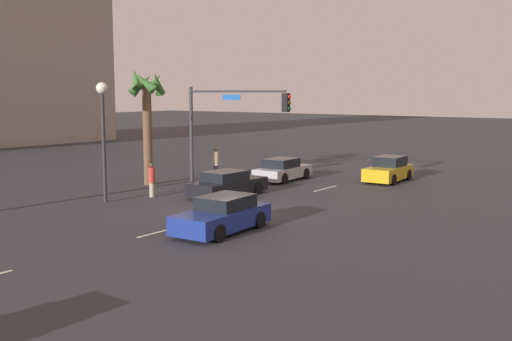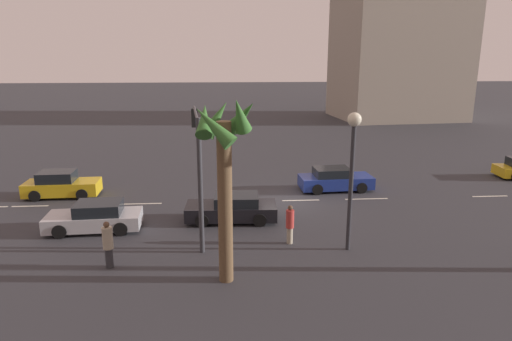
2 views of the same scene
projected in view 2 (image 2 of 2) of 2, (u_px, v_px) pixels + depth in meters
The scene contains 15 objects.
ground_plane at pixel (286, 201), 25.39m from camera, with size 220.00×220.00×0.00m, color #333338.
lane_stripe_1 at pixel (490, 196), 26.18m from camera, with size 2.08×0.14×0.01m, color silver.
lane_stripe_2 at pixel (366, 199), 25.70m from camera, with size 2.45×0.14×0.01m, color silver.
lane_stripe_3 at pixel (301, 200), 25.45m from camera, with size 2.09×0.14×0.01m, color silver.
lane_stripe_4 at pixel (139, 204), 24.86m from camera, with size 2.44×0.14×0.01m, color silver.
lane_stripe_5 at pixel (30, 206), 24.47m from camera, with size 1.93×0.14×0.01m, color silver.
car_0 at pixel (232, 208), 22.25m from camera, with size 4.48×2.05×1.32m.
car_1 at pixel (61, 185), 26.00m from camera, with size 4.15×1.91×1.49m.
car_2 at pixel (335, 180), 27.28m from camera, with size 4.41×2.07×1.37m.
car_4 at pixel (95, 217), 21.03m from camera, with size 4.34×2.05×1.34m.
traffic_signal at pixel (198, 149), 20.05m from camera, with size 0.81×6.33×5.60m.
streetlamp at pixel (353, 155), 18.08m from camera, with size 0.56×0.56×5.76m.
pedestrian_0 at pixel (290, 224), 19.47m from camera, with size 0.48×0.48×1.73m.
pedestrian_1 at pixel (108, 244), 17.24m from camera, with size 0.42×0.42×1.87m.
palm_tree_1 at pixel (224, 155), 15.35m from camera, with size 2.45×2.53×6.70m.
Camera 2 is at (3.32, 24.00, 7.97)m, focal length 31.87 mm.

